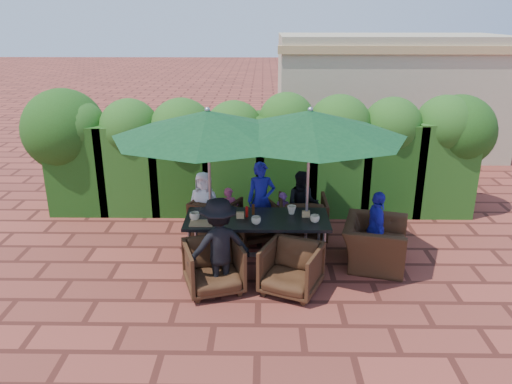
{
  "coord_description": "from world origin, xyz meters",
  "views": [
    {
      "loc": [
        0.06,
        -7.04,
        3.72
      ],
      "look_at": [
        -0.05,
        0.4,
        1.06
      ],
      "focal_mm": 35.0,
      "sensor_mm": 36.0,
      "label": 1
    }
  ],
  "objects_px": {
    "dining_table": "(257,222)",
    "chair_far_left": "(216,215)",
    "chair_near_right": "(291,266)",
    "chair_near_left": "(214,264)",
    "umbrella_left": "(208,124)",
    "chair_end_right": "(375,236)",
    "chair_far_mid": "(256,220)",
    "chair_far_right": "(302,216)",
    "umbrella_right": "(310,124)"
  },
  "relations": [
    {
      "from": "umbrella_left",
      "to": "chair_far_right",
      "type": "bearing_deg",
      "value": 30.15
    },
    {
      "from": "chair_far_mid",
      "to": "chair_end_right",
      "type": "bearing_deg",
      "value": 132.21
    },
    {
      "from": "dining_table",
      "to": "chair_near_right",
      "type": "bearing_deg",
      "value": -61.06
    },
    {
      "from": "chair_near_right",
      "to": "dining_table",
      "type": "bearing_deg",
      "value": 142.52
    },
    {
      "from": "umbrella_left",
      "to": "chair_end_right",
      "type": "distance_m",
      "value": 3.1
    },
    {
      "from": "chair_far_left",
      "to": "chair_far_right",
      "type": "bearing_deg",
      "value": -160.21
    },
    {
      "from": "chair_far_left",
      "to": "chair_near_right",
      "type": "height_order",
      "value": "chair_near_right"
    },
    {
      "from": "chair_far_mid",
      "to": "chair_end_right",
      "type": "height_order",
      "value": "chair_end_right"
    },
    {
      "from": "dining_table",
      "to": "umbrella_right",
      "type": "height_order",
      "value": "umbrella_right"
    },
    {
      "from": "chair_near_right",
      "to": "chair_far_right",
      "type": "bearing_deg",
      "value": 104.53
    },
    {
      "from": "chair_far_right",
      "to": "chair_end_right",
      "type": "relative_size",
      "value": 0.79
    },
    {
      "from": "umbrella_right",
      "to": "chair_end_right",
      "type": "xyz_separation_m",
      "value": [
        1.07,
        -0.09,
        -1.75
      ]
    },
    {
      "from": "umbrella_right",
      "to": "chair_far_mid",
      "type": "bearing_deg",
      "value": 135.59
    },
    {
      "from": "chair_near_left",
      "to": "chair_end_right",
      "type": "xyz_separation_m",
      "value": [
        2.44,
        0.83,
        0.07
      ]
    },
    {
      "from": "dining_table",
      "to": "chair_far_left",
      "type": "distance_m",
      "value": 1.29
    },
    {
      "from": "chair_far_left",
      "to": "chair_end_right",
      "type": "relative_size",
      "value": 0.71
    },
    {
      "from": "chair_near_left",
      "to": "chair_near_right",
      "type": "xyz_separation_m",
      "value": [
        1.09,
        -0.03,
        -0.01
      ]
    },
    {
      "from": "chair_far_mid",
      "to": "umbrella_left",
      "type": "bearing_deg",
      "value": 27.48
    },
    {
      "from": "chair_far_mid",
      "to": "chair_end_right",
      "type": "distance_m",
      "value": 2.07
    },
    {
      "from": "chair_far_left",
      "to": "chair_near_right",
      "type": "distance_m",
      "value": 2.27
    },
    {
      "from": "chair_far_right",
      "to": "chair_end_right",
      "type": "distance_m",
      "value": 1.41
    },
    {
      "from": "umbrella_left",
      "to": "chair_near_right",
      "type": "height_order",
      "value": "umbrella_left"
    },
    {
      "from": "umbrella_left",
      "to": "chair_far_mid",
      "type": "distance_m",
      "value": 2.14
    },
    {
      "from": "chair_end_right",
      "to": "chair_far_mid",
      "type": "bearing_deg",
      "value": 80.26
    },
    {
      "from": "dining_table",
      "to": "chair_far_left",
      "type": "xyz_separation_m",
      "value": [
        -0.74,
        1.01,
        -0.3
      ]
    },
    {
      "from": "umbrella_left",
      "to": "umbrella_right",
      "type": "distance_m",
      "value": 1.48
    },
    {
      "from": "chair_far_mid",
      "to": "chair_near_right",
      "type": "relative_size",
      "value": 0.93
    },
    {
      "from": "chair_far_right",
      "to": "umbrella_left",
      "type": "bearing_deg",
      "value": 30.29
    },
    {
      "from": "umbrella_left",
      "to": "chair_near_right",
      "type": "bearing_deg",
      "value": -37.08
    },
    {
      "from": "chair_near_left",
      "to": "chair_far_left",
      "type": "bearing_deg",
      "value": 76.34
    },
    {
      "from": "chair_far_right",
      "to": "chair_near_right",
      "type": "height_order",
      "value": "chair_far_right"
    },
    {
      "from": "umbrella_right",
      "to": "chair_near_left",
      "type": "xyz_separation_m",
      "value": [
        -1.37,
        -0.92,
        -1.82
      ]
    },
    {
      "from": "chair_far_left",
      "to": "chair_far_right",
      "type": "distance_m",
      "value": 1.52
    },
    {
      "from": "chair_end_right",
      "to": "chair_near_right",
      "type": "bearing_deg",
      "value": 137.83
    },
    {
      "from": "chair_end_right",
      "to": "chair_far_right",
      "type": "bearing_deg",
      "value": 64.34
    },
    {
      "from": "umbrella_right",
      "to": "chair_near_left",
      "type": "relative_size",
      "value": 3.62
    },
    {
      "from": "chair_near_left",
      "to": "dining_table",
      "type": "bearing_deg",
      "value": 37.21
    },
    {
      "from": "chair_far_left",
      "to": "chair_far_right",
      "type": "relative_size",
      "value": 0.9
    },
    {
      "from": "dining_table",
      "to": "chair_near_left",
      "type": "relative_size",
      "value": 2.8
    },
    {
      "from": "chair_far_mid",
      "to": "chair_near_right",
      "type": "xyz_separation_m",
      "value": [
        0.53,
        -1.73,
        0.03
      ]
    },
    {
      "from": "umbrella_left",
      "to": "chair_far_right",
      "type": "relative_size",
      "value": 3.38
    },
    {
      "from": "dining_table",
      "to": "chair_far_mid",
      "type": "height_order",
      "value": "dining_table"
    },
    {
      "from": "chair_far_mid",
      "to": "chair_near_right",
      "type": "bearing_deg",
      "value": 84.14
    },
    {
      "from": "chair_far_mid",
      "to": "chair_end_right",
      "type": "relative_size",
      "value": 0.68
    },
    {
      "from": "chair_far_mid",
      "to": "chair_near_left",
      "type": "xyz_separation_m",
      "value": [
        -0.56,
        -1.71,
        0.03
      ]
    },
    {
      "from": "chair_near_right",
      "to": "chair_end_right",
      "type": "xyz_separation_m",
      "value": [
        1.35,
        0.86,
        0.08
      ]
    },
    {
      "from": "chair_far_right",
      "to": "chair_near_left",
      "type": "relative_size",
      "value": 1.06
    },
    {
      "from": "chair_near_right",
      "to": "chair_near_left",
      "type": "bearing_deg",
      "value": -157.88
    },
    {
      "from": "chair_end_right",
      "to": "dining_table",
      "type": "bearing_deg",
      "value": 104.32
    },
    {
      "from": "chair_near_left",
      "to": "umbrella_left",
      "type": "bearing_deg",
      "value": 79.56
    }
  ]
}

